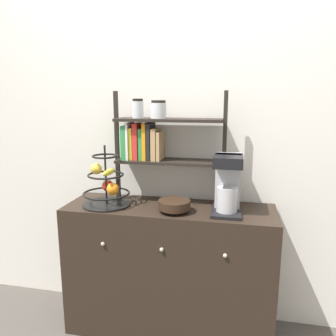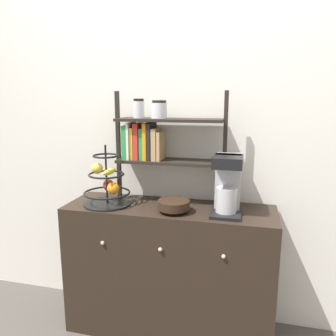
{
  "view_description": "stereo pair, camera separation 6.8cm",
  "coord_description": "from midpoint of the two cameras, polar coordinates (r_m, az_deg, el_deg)",
  "views": [
    {
      "loc": [
        0.4,
        -1.7,
        1.5
      ],
      "look_at": [
        -0.01,
        0.2,
        1.1
      ],
      "focal_mm": 35.0,
      "sensor_mm": 36.0,
      "label": 1
    },
    {
      "loc": [
        0.46,
        -1.68,
        1.5
      ],
      "look_at": [
        -0.01,
        0.2,
        1.1
      ],
      "focal_mm": 35.0,
      "sensor_mm": 36.0,
      "label": 2
    }
  ],
  "objects": [
    {
      "name": "shelf_hutch",
      "position": [
        2.09,
        -3.41,
        5.18
      ],
      "size": [
        0.72,
        0.2,
        0.71
      ],
      "color": "black",
      "rests_on": "sideboard"
    },
    {
      "name": "fruit_stand",
      "position": [
        2.1,
        -11.59,
        -3.09
      ],
      "size": [
        0.3,
        0.3,
        0.38
      ],
      "color": "black",
      "rests_on": "sideboard"
    },
    {
      "name": "sideboard",
      "position": [
        2.22,
        -0.74,
        -17.25
      ],
      "size": [
        1.3,
        0.43,
        0.85
      ],
      "color": "black",
      "rests_on": "ground_plane"
    },
    {
      "name": "coffee_maker",
      "position": [
        1.95,
        9.37,
        -2.57
      ],
      "size": [
        0.17,
        0.25,
        0.34
      ],
      "color": "black",
      "rests_on": "sideboard"
    },
    {
      "name": "wooden_bowl",
      "position": [
        1.95,
        0.08,
        -6.48
      ],
      "size": [
        0.19,
        0.19,
        0.07
      ],
      "color": "black",
      "rests_on": "sideboard"
    },
    {
      "name": "wall_back",
      "position": [
        2.19,
        0.64,
        6.53
      ],
      "size": [
        7.0,
        0.05,
        2.6
      ],
      "primitive_type": "cube",
      "color": "silver",
      "rests_on": "ground_plane"
    }
  ]
}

